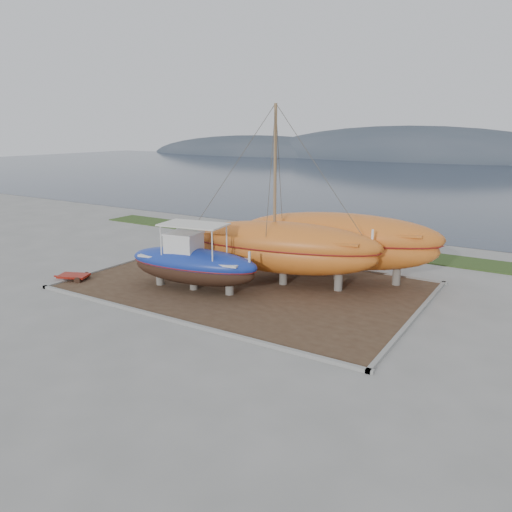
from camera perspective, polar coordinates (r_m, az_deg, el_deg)
The scene contains 11 objects.
ground at distance 24.39m, azimuth -6.18°, elevation -5.91°, with size 140.00×140.00×0.00m, color gray.
dirt_patch at distance 27.45m, azimuth -1.03°, elevation -3.41°, with size 18.00×12.00×0.06m, color #422D1E.
curb_frame at distance 27.43m, azimuth -1.03°, elevation -3.32°, with size 18.60×12.60×0.15m, color gray, non-canonical shape.
grass_strip at distance 37.27m, azimuth 8.64°, elevation 1.25°, with size 44.00×3.00×0.08m, color #284219.
sea at distance 89.44m, azimuth 22.89°, elevation 7.93°, with size 260.00×100.00×0.04m, color #1D283A, non-canonical shape.
mountain_ridge at distance 143.85m, azimuth 26.63°, elevation 9.60°, with size 200.00×36.00×20.00m, color #333D49, non-canonical shape.
blue_caique at distance 26.48m, azimuth -7.21°, elevation -0.12°, with size 7.39×2.31×3.56m, color #1934A0, non-canonical shape.
white_dinghy at distance 31.77m, azimuth -7.04°, elevation 0.18°, with size 4.11×1.54×1.24m, color white, non-canonical shape.
orange_sailboat at distance 26.62m, azimuth 3.27°, elevation 6.69°, with size 10.62×3.13×9.61m, color orange, non-canonical shape.
orange_bare_hull at distance 28.50m, azimuth 9.43°, elevation 0.98°, with size 11.26×3.38×3.69m, color orange, non-canonical shape.
red_trailer at distance 30.27m, azimuth -20.11°, elevation -2.33°, with size 2.41×1.21×0.34m, color maroon, non-canonical shape.
Camera 1 is at (14.25, -17.89, 8.46)m, focal length 35.00 mm.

